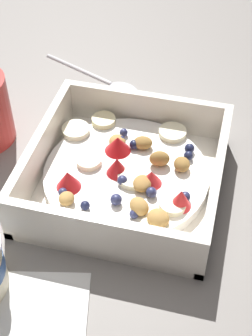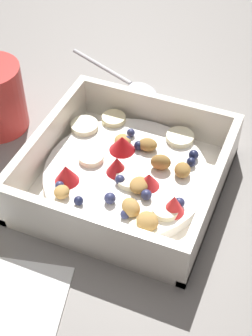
{
  "view_description": "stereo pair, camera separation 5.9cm",
  "coord_description": "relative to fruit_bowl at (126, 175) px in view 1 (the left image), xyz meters",
  "views": [
    {
      "loc": [
        -0.38,
        -0.11,
        0.45
      ],
      "look_at": [
        0.02,
        -0.01,
        0.03
      ],
      "focal_mm": 54.86,
      "sensor_mm": 36.0,
      "label": 1
    },
    {
      "loc": [
        -0.36,
        -0.17,
        0.45
      ],
      "look_at": [
        0.02,
        -0.01,
        0.03
      ],
      "focal_mm": 54.86,
      "sensor_mm": 36.0,
      "label": 2
    }
  ],
  "objects": [
    {
      "name": "ground_plane",
      "position": [
        -0.02,
        0.01,
        -0.02
      ],
      "size": [
        2.4,
        2.4,
        0.0
      ],
      "primitive_type": "plane",
      "color": "gray"
    },
    {
      "name": "fruit_bowl",
      "position": [
        0.0,
        0.0,
        0.0
      ],
      "size": [
        0.22,
        0.22,
        0.06
      ],
      "color": "white",
      "rests_on": "ground"
    },
    {
      "name": "spoon",
      "position": [
        0.19,
        0.07,
        -0.02
      ],
      "size": [
        0.08,
        0.17,
        0.01
      ],
      "color": "silver",
      "rests_on": "ground"
    },
    {
      "name": "folded_napkin",
      "position": [
        -0.2,
        0.05,
        -0.02
      ],
      "size": [
        0.14,
        0.14,
        0.01
      ],
      "primitive_type": "cube",
      "rotation": [
        0.0,
        0.0,
        0.22
      ],
      "color": "white",
      "rests_on": "ground"
    }
  ]
}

